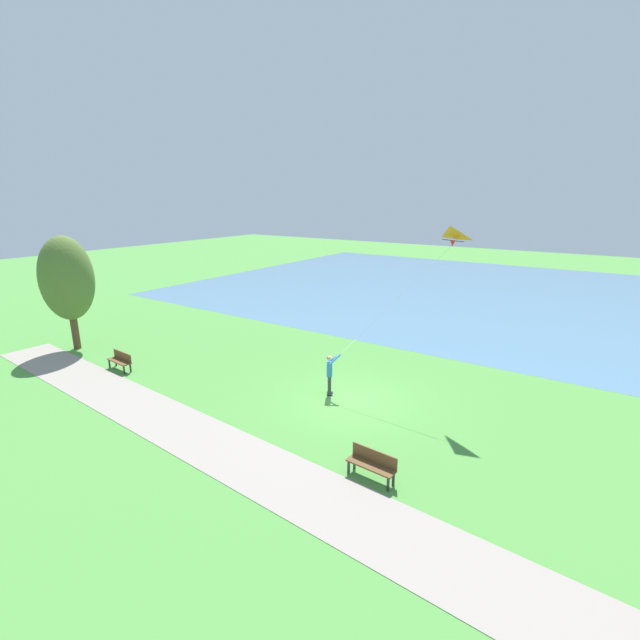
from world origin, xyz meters
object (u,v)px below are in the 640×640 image
(person_kite_flyer, at_px, (330,371))
(flying_kite, at_px, (449,237))
(tree_treeline_left, at_px, (67,279))
(park_bench_far_walkway, at_px, (120,360))
(park_bench_near_walkway, at_px, (372,463))

(person_kite_flyer, xyz_separation_m, flying_kite, (2.15, -3.87, 5.53))
(person_kite_flyer, height_order, tree_treeline_left, tree_treeline_left)
(person_kite_flyer, bearing_deg, park_bench_far_walkway, 108.47)
(park_bench_near_walkway, relative_size, tree_treeline_left, 0.25)
(flying_kite, xyz_separation_m, tree_treeline_left, (-4.98, 18.57, -2.71))
(person_kite_flyer, height_order, flying_kite, flying_kite)
(person_kite_flyer, bearing_deg, tree_treeline_left, 100.89)
(park_bench_near_walkway, height_order, park_bench_far_walkway, same)
(park_bench_far_walkway, bearing_deg, person_kite_flyer, -71.53)
(flying_kite, bearing_deg, park_bench_far_walkway, 111.62)
(flying_kite, distance_m, park_bench_near_walkway, 8.74)
(park_bench_near_walkway, relative_size, park_bench_far_walkway, 1.00)
(park_bench_near_walkway, xyz_separation_m, park_bench_far_walkway, (0.84, 13.97, 0.00))
(person_kite_flyer, bearing_deg, flying_kite, -60.95)
(flying_kite, xyz_separation_m, park_bench_near_walkway, (-6.28, -0.25, -6.07))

